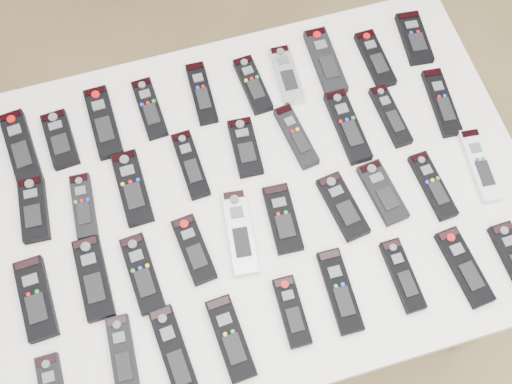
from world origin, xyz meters
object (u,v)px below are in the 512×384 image
object	(u,v)px
table	(256,205)
remote_6	(287,75)
remote_32	(231,338)
remote_15	(296,136)
remote_21	(142,274)
remote_26	(382,192)
remote_7	(325,61)
remote_10	(34,209)
remote_36	(464,267)
remote_9	(414,38)
remote_33	(292,312)
remote_31	(175,355)
remote_23	(240,232)
remote_25	(343,206)
remote_30	(123,356)
remote_12	(132,188)
remote_16	(347,126)
remote_28	(480,165)
remote_8	(375,59)
remote_27	(433,186)
remote_13	(191,165)
remote_3	(150,109)
remote_24	(283,219)
remote_11	(84,206)
remote_5	(253,85)
remote_34	(340,291)
remote_18	(442,102)
remote_35	(402,275)
remote_20	(93,278)
remote_1	(60,140)
remote_14	(245,147)
remote_22	(194,250)
remote_0	(21,148)
remote_4	(202,93)
remote_2	(103,122)
remote_17	(390,116)
remote_19	(36,299)

from	to	relation	value
table	remote_6	bearing A→B (deg)	60.28
remote_32	remote_15	bearing A→B (deg)	52.48
remote_21	remote_26	xyz separation A→B (m)	(0.57, 0.03, 0.00)
remote_7	remote_10	world-z (taller)	same
remote_10	remote_36	bearing A→B (deg)	-21.27
remote_9	remote_33	size ratio (longest dim) A/B	1.03
remote_31	remote_23	bearing A→B (deg)	42.75
remote_26	remote_31	xyz separation A→B (m)	(-0.54, -0.22, 0.00)
remote_25	remote_30	bearing A→B (deg)	-168.96
remote_12	remote_16	size ratio (longest dim) A/B	0.94
remote_28	remote_8	bearing A→B (deg)	115.86
remote_26	remote_27	bearing A→B (deg)	-15.07
remote_13	remote_3	bearing A→B (deg)	105.71
remote_32	remote_33	world-z (taller)	same
remote_16	remote_24	xyz separation A→B (m)	(-0.22, -0.18, -0.00)
remote_3	remote_33	world-z (taller)	remote_33
remote_3	remote_33	size ratio (longest dim) A/B	1.10
remote_7	remote_33	world-z (taller)	same
remote_33	remote_11	bearing A→B (deg)	138.01
remote_5	remote_34	world-z (taller)	remote_5
remote_30	remote_32	size ratio (longest dim) A/B	0.95
remote_9	remote_18	bearing A→B (deg)	-86.17
remote_30	remote_35	bearing A→B (deg)	2.21
remote_27	remote_36	size ratio (longest dim) A/B	0.94
remote_18	remote_3	bearing A→B (deg)	170.46
remote_23	remote_24	xyz separation A→B (m)	(0.10, 0.00, -0.00)
remote_5	remote_20	size ratio (longest dim) A/B	0.86
remote_5	remote_10	size ratio (longest dim) A/B	1.03
remote_6	remote_15	world-z (taller)	same
remote_1	remote_26	distance (m)	0.76
remote_21	remote_32	distance (m)	0.24
remote_14	remote_22	bearing A→B (deg)	-126.43
remote_9	remote_10	size ratio (longest dim) A/B	1.00
remote_3	remote_25	bearing A→B (deg)	-48.81
remote_36	remote_0	bearing A→B (deg)	142.15
remote_0	remote_7	bearing A→B (deg)	-3.71
remote_4	remote_36	xyz separation A→B (m)	(0.44, -0.59, 0.00)
remote_27	remote_30	world-z (taller)	remote_30
remote_16	remote_0	bearing A→B (deg)	166.81
remote_27	remote_33	xyz separation A→B (m)	(-0.40, -0.19, 0.00)
remote_23	table	bearing A→B (deg)	59.19
remote_16	remote_32	distance (m)	0.57
remote_0	remote_34	distance (m)	0.81
remote_0	remote_36	world-z (taller)	remote_0
remote_2	remote_33	size ratio (longest dim) A/B	1.29
table	remote_34	world-z (taller)	remote_34
remote_13	remote_23	world-z (taller)	remote_13
remote_17	remote_19	distance (m)	0.91
remote_11	remote_15	world-z (taller)	remote_15
remote_17	remote_18	distance (m)	0.13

